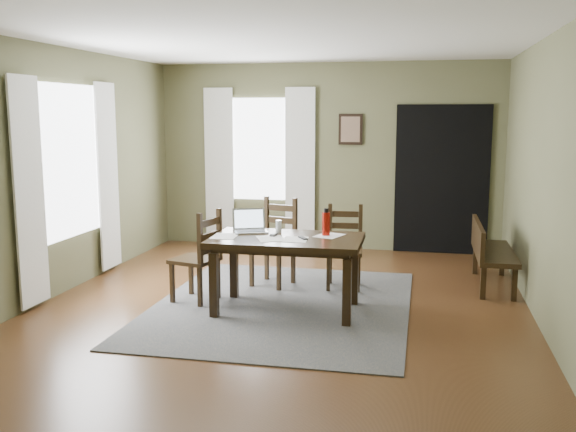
% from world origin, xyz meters
% --- Properties ---
extents(ground, '(5.00, 6.00, 0.01)m').
position_xyz_m(ground, '(0.00, 0.00, -0.01)').
color(ground, '#492C16').
extents(room_shell, '(5.02, 6.02, 2.71)m').
position_xyz_m(room_shell, '(0.00, 0.00, 1.80)').
color(room_shell, brown).
rests_on(room_shell, ground).
extents(rug, '(2.60, 3.20, 0.01)m').
position_xyz_m(rug, '(0.00, 0.00, 0.01)').
color(rug, '#424242').
rests_on(rug, ground).
extents(dining_table, '(1.50, 0.91, 0.75)m').
position_xyz_m(dining_table, '(0.08, -0.16, 0.67)').
color(dining_table, black).
rests_on(dining_table, rug).
extents(chair_end, '(0.52, 0.52, 0.98)m').
position_xyz_m(chair_end, '(-0.89, -0.04, 0.48)').
color(chair_end, black).
rests_on(chair_end, rug).
extents(chair_back_left, '(0.54, 0.54, 1.00)m').
position_xyz_m(chair_back_left, '(-0.26, 0.81, 0.49)').
color(chair_back_left, black).
rests_on(chair_back_left, rug).
extents(chair_back_right, '(0.44, 0.44, 0.94)m').
position_xyz_m(chair_back_right, '(0.54, 0.86, 0.46)').
color(chair_back_right, black).
rests_on(chair_back_right, rug).
extents(bench, '(0.42, 1.31, 0.74)m').
position_xyz_m(bench, '(2.15, 1.25, 0.44)').
color(bench, black).
rests_on(bench, ground).
extents(laptop, '(0.42, 0.38, 0.23)m').
position_xyz_m(laptop, '(-0.36, 0.08, 0.82)').
color(laptop, '#B7B7BC').
rests_on(laptop, dining_table).
extents(computer_mouse, '(0.06, 0.09, 0.03)m').
position_xyz_m(computer_mouse, '(-0.06, -0.13, 0.77)').
color(computer_mouse, '#3F3F42').
rests_on(computer_mouse, dining_table).
extents(tv_remote, '(0.12, 0.15, 0.02)m').
position_xyz_m(tv_remote, '(0.25, -0.20, 0.77)').
color(tv_remote, black).
rests_on(tv_remote, dining_table).
extents(drinking_glass, '(0.08, 0.08, 0.13)m').
position_xyz_m(drinking_glass, '(-0.05, 0.05, 0.83)').
color(drinking_glass, silver).
rests_on(drinking_glass, dining_table).
extents(water_bottle, '(0.09, 0.09, 0.27)m').
position_xyz_m(water_bottle, '(0.45, 0.02, 0.89)').
color(water_bottle, '#A0160C').
rests_on(water_bottle, dining_table).
extents(paper_a, '(0.26, 0.33, 0.00)m').
position_xyz_m(paper_a, '(-0.54, -0.24, 0.76)').
color(paper_a, white).
rests_on(paper_a, dining_table).
extents(paper_b, '(0.25, 0.31, 0.00)m').
position_xyz_m(paper_b, '(0.19, -0.25, 0.76)').
color(paper_b, white).
rests_on(paper_b, dining_table).
extents(paper_d, '(0.32, 0.36, 0.00)m').
position_xyz_m(paper_d, '(0.48, 0.01, 0.76)').
color(paper_d, white).
rests_on(paper_d, dining_table).
extents(paper_e, '(0.36, 0.40, 0.00)m').
position_xyz_m(paper_e, '(-0.05, -0.26, 0.76)').
color(paper_e, white).
rests_on(paper_e, dining_table).
extents(window_left, '(0.01, 1.30, 1.70)m').
position_xyz_m(window_left, '(-2.47, 0.20, 1.45)').
color(window_left, white).
rests_on(window_left, ground).
extents(window_back, '(1.00, 0.01, 1.50)m').
position_xyz_m(window_back, '(-1.00, 2.97, 1.45)').
color(window_back, white).
rests_on(window_back, ground).
extents(curtain_left_near, '(0.03, 0.48, 2.30)m').
position_xyz_m(curtain_left_near, '(-2.44, -0.62, 1.20)').
color(curtain_left_near, silver).
rests_on(curtain_left_near, ground).
extents(curtain_left_far, '(0.03, 0.48, 2.30)m').
position_xyz_m(curtain_left_far, '(-2.44, 1.02, 1.20)').
color(curtain_left_far, silver).
rests_on(curtain_left_far, ground).
extents(curtain_back_left, '(0.44, 0.03, 2.30)m').
position_xyz_m(curtain_back_left, '(-1.62, 2.94, 1.20)').
color(curtain_back_left, silver).
rests_on(curtain_back_left, ground).
extents(curtain_back_right, '(0.44, 0.03, 2.30)m').
position_xyz_m(curtain_back_right, '(-0.38, 2.94, 1.20)').
color(curtain_back_right, silver).
rests_on(curtain_back_right, ground).
extents(framed_picture, '(0.34, 0.03, 0.44)m').
position_xyz_m(framed_picture, '(0.35, 2.97, 1.75)').
color(framed_picture, black).
rests_on(framed_picture, ground).
extents(doorway_back, '(1.30, 0.03, 2.10)m').
position_xyz_m(doorway_back, '(1.65, 2.97, 1.05)').
color(doorway_back, black).
rests_on(doorway_back, ground).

